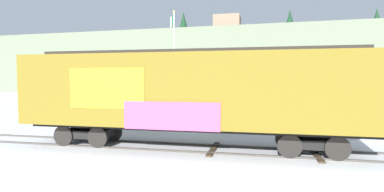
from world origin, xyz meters
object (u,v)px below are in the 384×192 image
parked_car_tan (146,114)px  parked_car_silver (368,121)px  flagpole (173,50)px  freight_car (191,91)px  parked_car_white (242,114)px

parked_car_tan → parked_car_silver: size_ratio=1.05×
flagpole → parked_car_tan: 6.71m
flagpole → parked_car_silver: bearing=-22.7°
freight_car → parked_car_tan: freight_car is taller
parked_car_silver → parked_car_white: bearing=175.3°
freight_car → parked_car_silver: size_ratio=3.33×
parked_car_white → parked_car_silver: 6.64m
flagpole → parked_car_tan: flagpole is taller
parked_car_white → parked_car_silver: bearing=-4.7°
freight_car → parked_car_tan: size_ratio=3.18×
flagpole → parked_car_white: flagpole is taller
freight_car → parked_car_silver: bearing=31.5°
parked_car_tan → parked_car_white: 6.08m
freight_car → flagpole: (-4.21, 10.27, 2.83)m
flagpole → parked_car_tan: (-0.24, -4.95, -4.53)m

